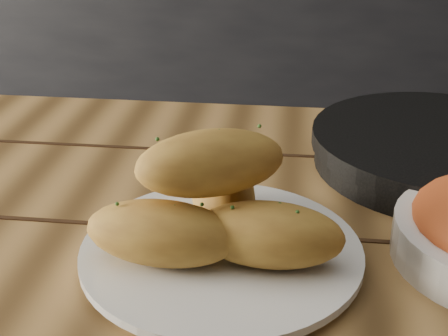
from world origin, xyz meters
TOP-DOWN VIEW (x-y plane):
  - counter at (0.00, 1.70)m, footprint 2.80×0.60m
  - plate at (0.38, 0.18)m, footprint 0.27×0.27m
  - bread_rolls at (0.37, 0.18)m, footprint 0.23×0.19m
  - skillet at (0.62, 0.43)m, footprint 0.45×0.32m

SIDE VIEW (x-z plane):
  - counter at x=0.00m, z-range 0.00..0.90m
  - plate at x=0.38m, z-range 0.75..0.77m
  - skillet at x=0.62m, z-range 0.75..0.80m
  - bread_rolls at x=0.37m, z-range 0.75..0.87m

